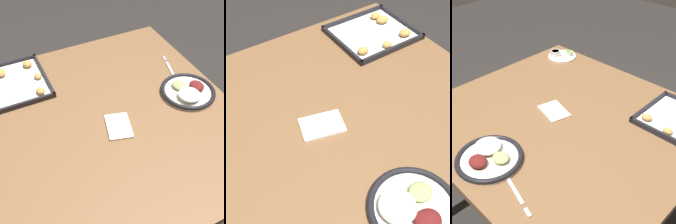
{
  "view_description": "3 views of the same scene",
  "coord_description": "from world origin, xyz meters",
  "views": [
    {
      "loc": [
        -0.82,
        0.4,
        1.68
      ],
      "look_at": [
        -0.01,
        0.0,
        0.77
      ],
      "focal_mm": 50.0,
      "sensor_mm": 36.0,
      "label": 1
    },
    {
      "loc": [
        -0.38,
        -0.56,
        1.51
      ],
      "look_at": [
        -0.01,
        0.0,
        0.77
      ],
      "focal_mm": 50.0,
      "sensor_mm": 36.0,
      "label": 2
    },
    {
      "loc": [
        0.75,
        -0.77,
        1.54
      ],
      "look_at": [
        -0.01,
        0.0,
        0.77
      ],
      "focal_mm": 50.0,
      "sensor_mm": 36.0,
      "label": 3
    }
  ],
  "objects": [
    {
      "name": "napkin",
      "position": [
        -0.07,
        -0.0,
        0.74
      ],
      "size": [
        0.16,
        0.13,
        0.01
      ],
      "color": "silver",
      "rests_on": "dining_table"
    },
    {
      "name": "ground_plane",
      "position": [
        0.0,
        0.0,
        0.0
      ],
      "size": [
        8.0,
        8.0,
        0.0
      ],
      "primitive_type": "plane",
      "color": "#282623"
    },
    {
      "name": "dining_table",
      "position": [
        0.0,
        0.0,
        0.64
      ],
      "size": [
        1.13,
        1.05,
        0.74
      ],
      "color": "brown",
      "rests_on": "ground_plane"
    },
    {
      "name": "fork",
      "position": [
        0.15,
        -0.4,
        0.74
      ],
      "size": [
        0.22,
        0.07,
        0.0
      ],
      "rotation": [
        0.0,
        0.0,
        -0.26
      ],
      "color": "silver",
      "rests_on": "dining_table"
    },
    {
      "name": "baking_tray",
      "position": [
        0.39,
        0.31,
        0.75
      ],
      "size": [
        0.34,
        0.3,
        0.04
      ],
      "color": "black",
      "rests_on": "dining_table"
    },
    {
      "name": "dinner_plate",
      "position": [
        -0.02,
        -0.37,
        0.75
      ],
      "size": [
        0.25,
        0.25,
        0.05
      ],
      "color": "white",
      "rests_on": "dining_table"
    }
  ]
}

